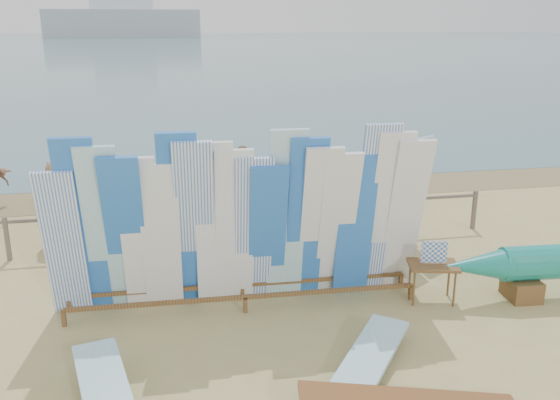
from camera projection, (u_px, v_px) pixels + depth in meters
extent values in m
plane|color=tan|center=(225.00, 312.00, 9.71)|extent=(160.00, 160.00, 0.00)
cube|color=#406872|center=(166.00, 43.00, 130.07)|extent=(320.00, 240.00, 0.02)
cube|color=olive|center=(199.00, 193.00, 16.48)|extent=(40.00, 2.60, 0.01)
cube|color=#999EA3|center=(123.00, 24.00, 175.64)|extent=(45.00, 8.00, 8.00)
cube|color=#6A5B50|center=(210.00, 210.00, 12.30)|extent=(12.00, 0.06, 0.06)
cube|color=#6A5B50|center=(7.00, 239.00, 11.68)|extent=(0.08, 0.08, 0.90)
cube|color=#6A5B50|center=(112.00, 232.00, 12.04)|extent=(0.08, 0.08, 0.90)
cube|color=#6A5B50|center=(210.00, 226.00, 12.40)|extent=(0.08, 0.08, 0.90)
cube|color=#6A5B50|center=(303.00, 221.00, 12.76)|extent=(0.08, 0.08, 0.90)
cube|color=#6A5B50|center=(391.00, 215.00, 13.12)|extent=(0.08, 0.08, 0.90)
cube|color=#6A5B50|center=(474.00, 210.00, 13.48)|extent=(0.08, 0.08, 0.90)
cube|color=brown|center=(245.00, 297.00, 9.61)|extent=(5.68, 0.21, 0.07)
cube|color=brown|center=(242.00, 285.00, 10.07)|extent=(5.68, 0.21, 0.07)
cube|color=white|center=(64.00, 246.00, 9.13)|extent=(0.62, 0.68, 2.50)
cube|color=blue|center=(83.00, 229.00, 9.10)|extent=(0.62, 0.79, 3.00)
cube|color=#88C6D9|center=(105.00, 232.00, 9.17)|extent=(0.62, 0.84, 2.87)
cube|color=blue|center=(126.00, 235.00, 9.24)|extent=(0.63, 0.97, 2.72)
cube|color=white|center=(140.00, 236.00, 9.28)|extent=(0.62, 0.70, 2.67)
cube|color=white|center=(161.00, 238.00, 9.35)|extent=(0.62, 0.67, 2.57)
cube|color=blue|center=(180.00, 223.00, 9.33)|extent=(0.62, 0.87, 3.04)
cube|color=white|center=(195.00, 226.00, 9.38)|extent=(0.62, 0.94, 2.91)
cube|color=white|center=(215.00, 227.00, 9.44)|extent=(0.62, 0.64, 2.86)
cube|color=white|center=(234.00, 229.00, 9.50)|extent=(0.62, 0.67, 2.74)
cube|color=white|center=(254.00, 232.00, 9.57)|extent=(0.62, 0.74, 2.61)
cube|color=blue|center=(267.00, 235.00, 9.62)|extent=(0.62, 0.80, 2.47)
cube|color=#88C6D9|center=(286.00, 218.00, 9.59)|extent=(0.62, 0.69, 3.02)
cube|color=blue|center=(305.00, 221.00, 9.66)|extent=(0.62, 0.77, 2.89)
cube|color=white|center=(318.00, 224.00, 9.72)|extent=(0.62, 0.89, 2.75)
cube|color=white|center=(337.00, 226.00, 9.78)|extent=(0.62, 0.84, 2.64)
cube|color=blue|center=(355.00, 227.00, 9.84)|extent=(0.62, 0.57, 2.58)
cube|color=white|center=(374.00, 212.00, 9.82)|extent=(0.62, 0.75, 3.07)
cube|color=white|center=(387.00, 215.00, 9.87)|extent=(0.62, 0.80, 2.94)
cube|color=white|center=(404.00, 218.00, 9.94)|extent=(0.62, 0.87, 2.81)
cube|color=brown|center=(388.00, 245.00, 11.96)|extent=(1.62, 1.04, 0.06)
cube|color=brown|center=(372.00, 240.00, 12.25)|extent=(1.62, 1.04, 0.06)
cube|color=white|center=(353.00, 212.00, 11.30)|extent=(0.73, 0.74, 2.15)
cube|color=white|center=(373.00, 196.00, 11.62)|extent=(0.81, 0.87, 2.57)
cube|color=white|center=(391.00, 193.00, 12.01)|extent=(0.82, 0.88, 2.46)
cube|color=white|center=(408.00, 190.00, 12.41)|extent=(0.82, 0.90, 2.36)
cube|color=brown|center=(521.00, 288.00, 10.14)|extent=(0.55, 0.64, 0.36)
cone|color=teal|center=(473.00, 266.00, 9.90)|extent=(1.25, 0.64, 0.56)
cube|color=brown|center=(433.00, 265.00, 9.92)|extent=(0.92, 0.74, 0.05)
cube|color=white|center=(434.00, 252.00, 9.85)|extent=(0.42, 0.13, 0.38)
cube|color=#88C6D9|center=(360.00, 381.00, 7.83)|extent=(2.09, 2.48, 0.30)
cube|color=#AC1612|center=(266.00, 212.00, 13.67)|extent=(0.64, 0.59, 0.05)
cube|color=#AC1612|center=(263.00, 197.00, 13.82)|extent=(0.61, 0.23, 0.59)
cube|color=#AC1612|center=(263.00, 210.00, 13.85)|extent=(0.57, 0.52, 0.05)
cube|color=#AC1612|center=(261.00, 196.00, 14.00)|extent=(0.57, 0.17, 0.57)
cube|color=#AC1612|center=(281.00, 206.00, 13.34)|extent=(0.50, 0.82, 0.59)
cube|color=#AC1612|center=(279.00, 186.00, 13.53)|extent=(0.49, 0.19, 0.37)
imported|color=tan|center=(320.00, 183.00, 13.92)|extent=(0.96, 0.94, 1.85)
imported|color=tan|center=(391.00, 165.00, 16.06)|extent=(1.15, 0.75, 1.64)
imported|color=beige|center=(310.00, 182.00, 14.21)|extent=(0.92, 0.62, 1.73)
imported|color=#8C6042|center=(315.00, 173.00, 15.16)|extent=(0.65, 0.71, 1.71)
imported|color=beige|center=(60.00, 201.00, 12.60)|extent=(0.52, 0.91, 1.78)
imported|color=tan|center=(210.00, 179.00, 14.52)|extent=(0.68, 1.18, 1.72)
imported|color=#8C6042|center=(243.00, 180.00, 14.43)|extent=(0.59, 1.06, 1.71)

